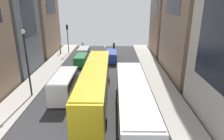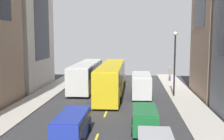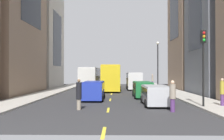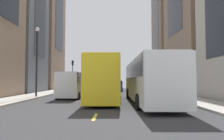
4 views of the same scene
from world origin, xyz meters
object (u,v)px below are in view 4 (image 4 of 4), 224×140
Objects in this scene: car_silver_1 at (88,85)px; car_blue_2 at (116,85)px; city_bus_white at (147,78)px; traffic_light_near_corner at (73,69)px; car_green_0 at (86,85)px; streetcar_yellow at (105,77)px; pedestrian_crossing_near at (64,83)px; pedestrian_walking_far at (118,84)px; delivery_van_white at (72,83)px; pedestrian_waiting_curb at (87,84)px.

car_blue_2 reaches higher than car_silver_1.
city_bus_white is 2.37× the size of traffic_light_near_corner.
car_blue_2 is 0.83× the size of traffic_light_near_corner.
car_green_0 is 5.60m from car_silver_1.
city_bus_white is 5.07m from streetcar_yellow.
traffic_light_near_corner is (10.50, -22.95, 1.95)m from city_bus_white.
car_blue_2 is 10.94m from pedestrian_crossing_near.
car_green_0 is 1.91× the size of pedestrian_walking_far.
traffic_light_near_corner is (8.82, 0.81, 2.85)m from pedestrian_walking_far.
streetcar_yellow is 2.58× the size of delivery_van_white.
car_blue_2 is 2.13× the size of pedestrian_walking_far.
pedestrian_walking_far is at bearing -45.31° from pedestrian_waiting_curb.
car_green_0 is (-0.01, -11.35, -0.55)m from delivery_van_white.
car_silver_1 is (0.39, -16.93, -0.61)m from delivery_van_white.
car_silver_1 is 6.30m from car_blue_2.
pedestrian_crossing_near is 10.41m from pedestrian_walking_far.
car_silver_1 is 0.92× the size of car_blue_2.
car_green_0 is at bearing 116.34° from traffic_light_near_corner.
pedestrian_walking_far reaches higher than pedestrian_waiting_curb.
car_silver_1 is at bearing 153.58° from traffic_light_near_corner.
car_blue_2 reaches higher than car_green_0.
pedestrian_waiting_curb is (0.95, -20.00, -0.43)m from delivery_van_white.
city_bus_white is 8.29m from delivery_van_white.
pedestrian_crossing_near is 0.97× the size of pedestrian_waiting_curb.
car_blue_2 is 8.77m from pedestrian_waiting_curb.
car_blue_2 is at bearing -83.24° from city_bus_white.
streetcar_yellow is 21.32m from pedestrian_waiting_curb.
car_green_0 is at bearing 140.65° from pedestrian_walking_far.
car_blue_2 is (-1.42, -14.26, -1.11)m from streetcar_yellow.
traffic_light_near_corner reaches higher than car_blue_2.
car_green_0 is (3.42, -12.18, -1.16)m from streetcar_yellow.
delivery_van_white is 18.78m from pedestrian_crossing_near.
pedestrian_walking_far reaches higher than car_silver_1.
pedestrian_crossing_near is at bearing -65.88° from streetcar_yellow.
car_blue_2 is 10.22m from traffic_light_near_corner.
car_silver_1 is 0.77× the size of traffic_light_near_corner.
pedestrian_waiting_curb is at bearing -79.65° from car_silver_1.
pedestrian_walking_far is (-10.34, -1.21, -0.10)m from pedestrian_crossing_near.
car_blue_2 is at bearing -109.85° from delivery_van_white.
delivery_van_white is 18.98m from traffic_light_near_corner.
traffic_light_near_corner reaches higher than car_green_0.
traffic_light_near_corner is (3.54, -7.14, 3.00)m from car_green_0.
pedestrian_crossing_near is 3.16m from traffic_light_near_corner.
city_bus_white is at bearing 134.29° from streetcar_yellow.
pedestrian_crossing_near is 4.52m from pedestrian_waiting_curb.
city_bus_white reaches higher than car_green_0.
traffic_light_near_corner reaches higher than pedestrian_waiting_curb.
city_bus_white is at bearing 178.31° from pedestrian_walking_far.
city_bus_white reaches higher than car_blue_2.
city_bus_white is 6.29× the size of pedestrian_waiting_curb.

